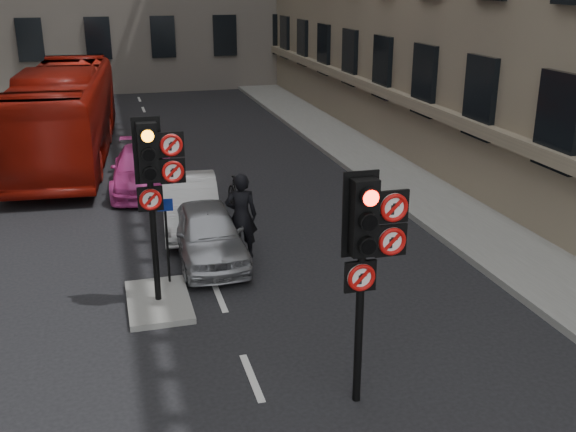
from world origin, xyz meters
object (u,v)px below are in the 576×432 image
signal_near (368,241)px  signal_far (154,171)px  info_sign (166,229)px  car_pink (142,169)px  bus_red (65,114)px  motorcyclist (241,216)px  motorcycle (237,194)px  car_silver (208,233)px  car_white (190,203)px

signal_near → signal_far: bearing=123.0°
signal_near → info_sign: signal_near is taller
car_pink → bus_red: bearing=123.4°
motorcyclist → info_sign: (-1.77, -1.19, 0.30)m
car_pink → signal_near: bearing=-72.6°
motorcycle → signal_near: bearing=-97.2°
car_silver → bus_red: bus_red is taller
signal_far → bus_red: (-2.07, 12.15, -1.11)m
bus_red → motorcycle: bus_red is taller
car_silver → car_pink: car_silver is taller
car_silver → car_white: car_white is taller
car_silver → info_sign: info_sign is taller
signal_far → motorcyclist: size_ratio=1.80×
car_white → info_sign: size_ratio=2.15×
signal_far → motorcyclist: bearing=44.1°
signal_near → bus_red: 16.85m
car_silver → car_white: size_ratio=0.94×
car_pink → motorcycle: car_pink is taller
bus_red → info_sign: (2.29, -11.41, -0.31)m
signal_near → car_silver: 6.47m
signal_far → bus_red: signal_far is taller
car_white → motorcycle: 1.73m
signal_far → car_white: signal_far is taller
bus_red → signal_far: bearing=-75.7°
signal_near → motorcycle: (-0.06, 9.19, -2.13)m
signal_far → motorcyclist: (1.99, 1.93, -1.71)m
car_white → signal_near: bearing=-75.0°
signal_far → car_pink: 8.13m
signal_far → bus_red: 12.38m
info_sign → motorcycle: bearing=69.1°
car_white → motorcyclist: 2.45m
motorcycle → car_pink: bearing=124.1°
bus_red → motorcyclist: bearing=-63.7°
motorcycle → car_silver: bearing=-119.9°
bus_red → motorcyclist: 11.02m
motorcycle → signal_far: bearing=-123.6°
car_silver → car_white: 2.19m
motorcycle → info_sign: bearing=-125.1°
signal_far → car_white: (1.13, 4.20, -2.06)m
car_white → motorcycle: bearing=40.0°
motorcycle → info_sign: (-2.33, -4.45, 0.83)m
car_silver → motorcyclist: motorcyclist is taller
car_pink → bus_red: size_ratio=0.37×
signal_near → motorcycle: bearing=90.4°
motorcycle → info_sign: size_ratio=0.84×
car_silver → motorcycle: size_ratio=2.43×
car_silver → motorcyclist: bearing=-5.6°
signal_far → motorcyclist: 3.26m
car_silver → bus_red: size_ratio=0.32×
signal_far → motorcycle: (2.54, 5.19, -2.25)m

